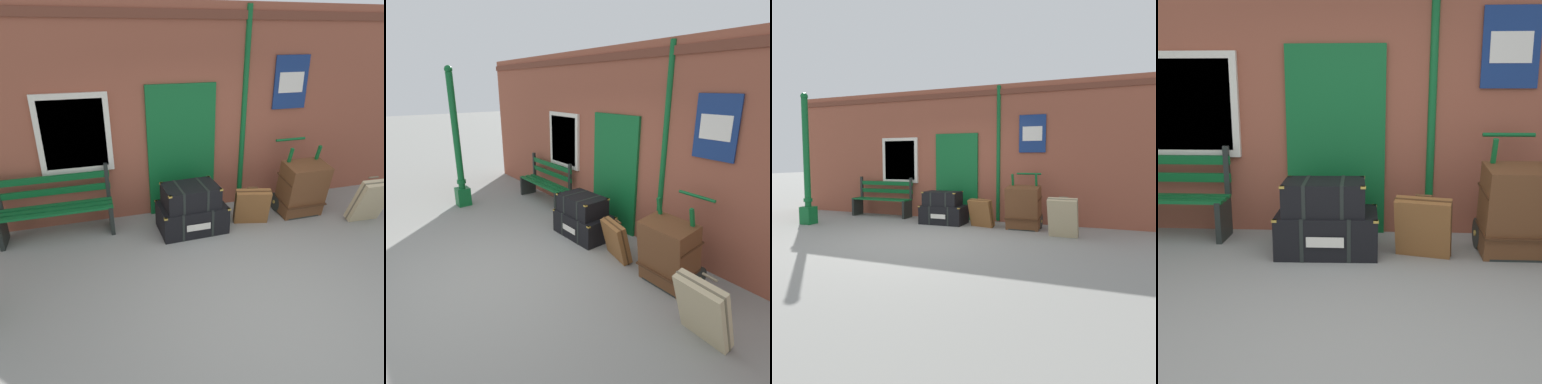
# 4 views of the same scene
# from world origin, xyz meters

# --- Properties ---
(ground_plane) EXTENTS (60.00, 60.00, 0.00)m
(ground_plane) POSITION_xyz_m (0.00, 0.00, 0.00)
(ground_plane) COLOR gray
(brick_facade) EXTENTS (10.40, 0.35, 3.20)m
(brick_facade) POSITION_xyz_m (-0.02, 2.60, 1.60)
(brick_facade) COLOR brown
(brick_facade) RESTS_ON ground
(steamer_trunk_base) EXTENTS (1.03, 0.68, 0.43)m
(steamer_trunk_base) POSITION_xyz_m (-0.33, 1.75, 0.21)
(steamer_trunk_base) COLOR black
(steamer_trunk_base) RESTS_ON ground
(steamer_trunk_middle) EXTENTS (0.83, 0.58, 0.33)m
(steamer_trunk_middle) POSITION_xyz_m (-0.35, 1.73, 0.58)
(steamer_trunk_middle) COLOR black
(steamer_trunk_middle) RESTS_ON steamer_trunk_base
(porters_trolley) EXTENTS (0.71, 0.68, 1.18)m
(porters_trolley) POSITION_xyz_m (1.54, 1.89, 0.27)
(porters_trolley) COLOR black
(porters_trolley) RESTS_ON ground
(large_brown_trunk) EXTENTS (0.70, 0.56, 0.93)m
(large_brown_trunk) POSITION_xyz_m (1.54, 1.71, 0.47)
(large_brown_trunk) COLOR brown
(large_brown_trunk) RESTS_ON ground
(suitcase_caramel) EXTENTS (0.59, 0.42, 0.63)m
(suitcase_caramel) POSITION_xyz_m (0.62, 1.64, 0.31)
(suitcase_caramel) COLOR brown
(suitcase_caramel) RESTS_ON ground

